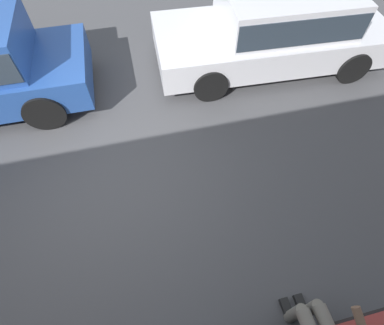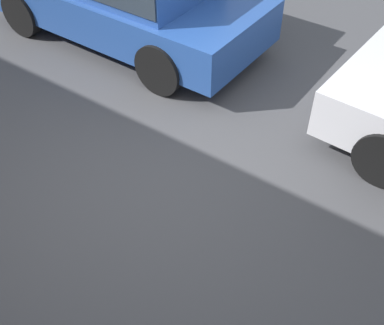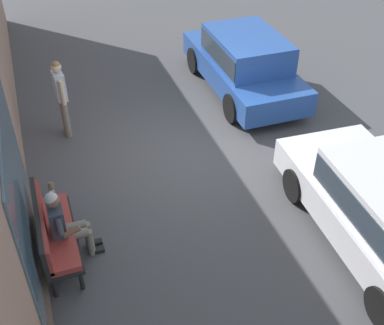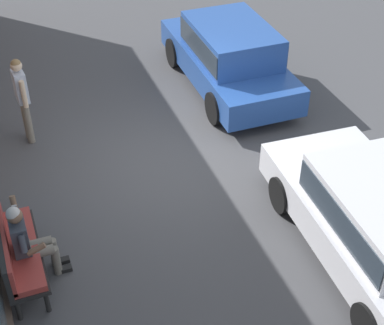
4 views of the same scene
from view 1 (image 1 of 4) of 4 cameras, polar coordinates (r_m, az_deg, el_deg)
name	(u,v)px [view 1 (image 1 of 4)]	position (r m, az deg, el deg)	size (l,w,h in m)	color
ground_plane	(113,180)	(4.69, -14.87, -3.23)	(60.00, 60.00, 0.00)	#424244
parked_car_near	(277,25)	(6.31, 15.90, 23.81)	(4.47, 2.09, 1.42)	silver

